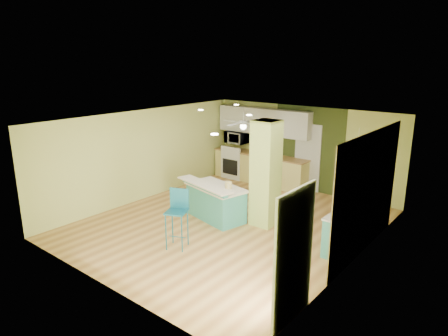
{
  "coord_description": "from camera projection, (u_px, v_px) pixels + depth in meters",
  "views": [
    {
      "loc": [
        5.46,
        -7.01,
        3.82
      ],
      "look_at": [
        -0.51,
        0.4,
        1.21
      ],
      "focal_mm": 32.0,
      "sensor_mm": 36.0,
      "label": 1
    }
  ],
  "objects": [
    {
      "name": "pendant_lamp",
      "position": [
        357.0,
        158.0,
        8.04
      ],
      "size": [
        0.14,
        0.14,
        0.69
      ],
      "color": "white",
      "rests_on": "ceiling"
    },
    {
      "name": "wall_left",
      "position": [
        145.0,
        155.0,
        11.07
      ],
      "size": [
        0.01,
        7.0,
        2.5
      ],
      "primitive_type": "cube",
      "color": "#D2DC75",
      "rests_on": "floor"
    },
    {
      "name": "column",
      "position": [
        266.0,
        174.0,
        9.23
      ],
      "size": [
        0.55,
        0.55,
        2.5
      ],
      "primitive_type": "cube",
      "color": "#B1CA5D",
      "rests_on": "floor"
    },
    {
      "name": "peninsula",
      "position": [
        215.0,
        201.0,
        9.78
      ],
      "size": [
        1.85,
        1.3,
        0.96
      ],
      "rotation": [
        0.0,
        0.0,
        -0.22
      ],
      "color": "teal",
      "rests_on": "floor"
    },
    {
      "name": "upper_cabinets",
      "position": [
        263.0,
        121.0,
        12.34
      ],
      "size": [
        3.2,
        0.34,
        0.8
      ],
      "primitive_type": "cube",
      "color": "silver",
      "rests_on": "wall_back"
    },
    {
      "name": "olive_accent",
      "position": [
        308.0,
        149.0,
        11.75
      ],
      "size": [
        2.2,
        0.02,
        2.5
      ],
      "primitive_type": "cube",
      "color": "#39471C",
      "rests_on": "floor"
    },
    {
      "name": "side_counter",
      "position": [
        346.0,
        231.0,
        8.14
      ],
      "size": [
        0.55,
        1.3,
        0.83
      ],
      "color": "teal",
      "rests_on": "floor"
    },
    {
      "name": "ceiling_fan",
      "position": [
        243.0,
        123.0,
        11.2
      ],
      "size": [
        1.41,
        1.41,
        0.61
      ],
      "color": "silver",
      "rests_on": "ceiling"
    },
    {
      "name": "bar_stool",
      "position": [
        178.0,
        209.0,
        8.22
      ],
      "size": [
        0.54,
        0.54,
        1.25
      ],
      "rotation": [
        0.0,
        0.0,
        0.41
      ],
      "color": "#1C677F",
      "rests_on": "floor"
    },
    {
      "name": "wall_decor",
      "position": [
        372.0,
        176.0,
        7.97
      ],
      "size": [
        0.03,
        0.9,
        0.7
      ],
      "primitive_type": "cube",
      "color": "brown",
      "rests_on": "wood_panel"
    },
    {
      "name": "wall_front",
      "position": [
        100.0,
        219.0,
        6.62
      ],
      "size": [
        6.0,
        0.01,
        2.5
      ],
      "primitive_type": "cube",
      "color": "#D2DC75",
      "rests_on": "floor"
    },
    {
      "name": "wood_panel",
      "position": [
        368.0,
        193.0,
        7.89
      ],
      "size": [
        0.02,
        3.4,
        2.5
      ],
      "primitive_type": "cube",
      "color": "olive",
      "rests_on": "floor"
    },
    {
      "name": "microwave",
      "position": [
        236.0,
        137.0,
        12.99
      ],
      "size": [
        0.7,
        0.48,
        0.39
      ],
      "primitive_type": "imported",
      "color": "silver",
      "rests_on": "wall_back"
    },
    {
      "name": "fruit_bowl",
      "position": [
        260.0,
        153.0,
        12.44
      ],
      "size": [
        0.33,
        0.33,
        0.07
      ],
      "primitive_type": "imported",
      "rotation": [
        0.0,
        0.0,
        -0.16
      ],
      "color": "#3C2218",
      "rests_on": "kitchen_run"
    },
    {
      "name": "interior_door",
      "position": [
        307.0,
        158.0,
        11.79
      ],
      "size": [
        0.82,
        0.05,
        2.0
      ],
      "primitive_type": "cube",
      "color": "silver",
      "rests_on": "floor"
    },
    {
      "name": "stove",
      "position": [
        236.0,
        164.0,
        13.21
      ],
      "size": [
        0.76,
        0.66,
        1.08
      ],
      "color": "white",
      "rests_on": "floor"
    },
    {
      "name": "floor",
      "position": [
        230.0,
        224.0,
        9.58
      ],
      "size": [
        6.0,
        7.0,
        0.01
      ],
      "primitive_type": "cube",
      "color": "#A66F3A",
      "rests_on": "ground"
    },
    {
      "name": "canister",
      "position": [
        228.0,
        185.0,
        9.51
      ],
      "size": [
        0.17,
        0.17,
        0.16
      ],
      "primitive_type": "cylinder",
      "color": "yellow",
      "rests_on": "peninsula"
    },
    {
      "name": "french_door",
      "position": [
        294.0,
        257.0,
        5.78
      ],
      "size": [
        0.04,
        1.08,
        2.1
      ],
      "primitive_type": "cube",
      "color": "silver",
      "rests_on": "floor"
    },
    {
      "name": "kitchen_run",
      "position": [
        260.0,
        168.0,
        12.64
      ],
      "size": [
        3.25,
        0.63,
        0.94
      ],
      "color": "#EEE07C",
      "rests_on": "floor"
    },
    {
      "name": "wall_back",
      "position": [
        303.0,
        148.0,
        11.88
      ],
      "size": [
        6.0,
        0.01,
        2.5
      ],
      "primitive_type": "cube",
      "color": "#D2DC75",
      "rests_on": "floor"
    },
    {
      "name": "ceiling",
      "position": [
        230.0,
        120.0,
        8.92
      ],
      "size": [
        6.0,
        7.0,
        0.01
      ],
      "primitive_type": "cube",
      "color": "white",
      "rests_on": "wall_back"
    },
    {
      "name": "wall_right",
      "position": [
        357.0,
        202.0,
        7.43
      ],
      "size": [
        0.01,
        7.0,
        2.5
      ],
      "primitive_type": "cube",
      "color": "#D2DC75",
      "rests_on": "floor"
    }
  ]
}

